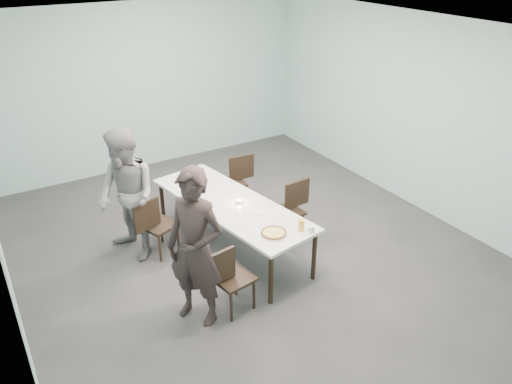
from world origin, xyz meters
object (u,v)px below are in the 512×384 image
beer_glass (301,225)px  water_tumbler (311,229)px  diner_far (127,196)px  tealight (239,202)px  table (231,206)px  pizza (274,233)px  diner_near (195,248)px  side_plate (259,212)px  chair_near_right (291,206)px  chair_far_right (236,178)px  amber_tumbler (196,185)px  chair_far_left (154,223)px  chair_near_left (228,276)px

beer_glass → water_tumbler: beer_glass is taller
diner_far → water_tumbler: bearing=30.1°
diner_far → tealight: diner_far is taller
table → tealight: size_ratio=48.44×
diner_far → pizza: bearing=25.6°
table → diner_near: bearing=-134.1°
pizza → side_plate: 0.57m
chair_near_right → chair_far_right: 1.24m
chair_near_right → diner_near: diner_near is taller
beer_glass → diner_near: bearing=178.2°
amber_tumbler → water_tumbler: bearing=-69.5°
chair_near_right → chair_far_right: same height
chair_far_right → beer_glass: beer_glass is taller
chair_near_right → side_plate: chair_near_right is taller
diner_near → side_plate: bearing=84.0°
chair_far_left → beer_glass: size_ratio=5.80×
pizza → water_tumbler: (0.41, -0.20, 0.03)m
chair_far_left → diner_near: bearing=-112.9°
diner_far → chair_far_right: bearing=90.7°
chair_far_left → tealight: 1.19m
tealight → amber_tumbler: size_ratio=0.70×
diner_far → beer_glass: size_ratio=12.17×
chair_near_right → chair_near_left: bearing=28.7°
pizza → tealight: bearing=88.0°
chair_near_right → pizza: 1.22m
chair_far_left → table: bearing=-45.5°
chair_far_right → pizza: (-0.61, -2.06, 0.27)m
pizza → tealight: size_ratio=6.07×
chair_far_left → chair_near_right: (1.85, -0.57, 0.00)m
diner_near → chair_far_right: bearing=108.3°
tealight → amber_tumbler: 0.79m
chair_near_right → amber_tumbler: size_ratio=10.88×
chair_near_left → chair_far_left: (-0.29, 1.55, 0.00)m
beer_glass → water_tumbler: 0.13m
diner_near → diner_far: 1.65m
chair_near_right → pizza: size_ratio=2.56×
chair_far_left → pizza: (1.01, -1.41, 0.27)m
side_plate → tealight: 0.35m
side_plate → tealight: (-0.10, 0.34, 0.02)m
tealight → side_plate: bearing=-73.6°
diner_far → tealight: (1.32, -0.67, -0.14)m
chair_far_left → amber_tumbler: 0.82m
table → chair_near_left: chair_near_left is taller
chair_near_right → diner_far: diner_far is taller
chair_near_right → water_tumbler: chair_near_right is taller
chair_near_left → diner_far: diner_far is taller
side_plate → water_tumbler: (0.28, -0.76, 0.04)m
tealight → amber_tumbler: (-0.30, 0.73, 0.02)m
table → diner_far: 1.38m
diner_far → pizza: size_ratio=5.37×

